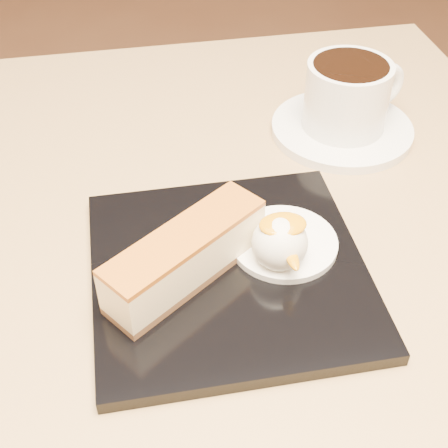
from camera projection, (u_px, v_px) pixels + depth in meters
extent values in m
cube|color=brown|center=(166.00, 277.00, 0.54)|extent=(0.80, 0.80, 0.04)
cube|color=black|center=(229.00, 271.00, 0.51)|extent=(0.22, 0.22, 0.01)
cube|color=brown|center=(187.00, 273.00, 0.49)|extent=(0.14, 0.11, 0.01)
cube|color=#FFE4A6|center=(186.00, 255.00, 0.48)|extent=(0.14, 0.11, 0.04)
cube|color=brown|center=(185.00, 236.00, 0.47)|extent=(0.14, 0.11, 0.00)
cylinder|color=white|center=(284.00, 243.00, 0.52)|extent=(0.09, 0.09, 0.01)
sphere|color=white|center=(280.00, 243.00, 0.49)|extent=(0.04, 0.04, 0.04)
ellipsoid|color=orange|center=(283.00, 224.00, 0.48)|extent=(0.04, 0.03, 0.01)
ellipsoid|color=green|center=(244.00, 228.00, 0.53)|extent=(0.02, 0.01, 0.00)
ellipsoid|color=green|center=(253.00, 222.00, 0.53)|extent=(0.02, 0.02, 0.00)
ellipsoid|color=green|center=(233.00, 223.00, 0.53)|extent=(0.01, 0.02, 0.00)
cylinder|color=white|center=(342.00, 129.00, 0.67)|extent=(0.15, 0.15, 0.01)
cylinder|color=white|center=(347.00, 96.00, 0.64)|extent=(0.09, 0.09, 0.07)
cylinder|color=black|center=(351.00, 67.00, 0.62)|extent=(0.08, 0.08, 0.00)
torus|color=white|center=(384.00, 85.00, 0.66)|extent=(0.05, 0.02, 0.05)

